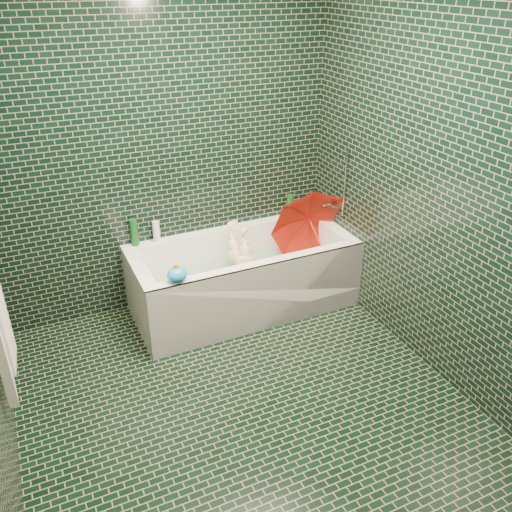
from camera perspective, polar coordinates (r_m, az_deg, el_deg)
name	(u,v)px	position (r m, az deg, el deg)	size (l,w,h in m)	color
floor	(244,404)	(3.51, -1.32, -15.30)	(2.80, 2.80, 0.00)	black
wall_back	(164,149)	(4.04, -9.69, 11.08)	(2.80, 2.80, 0.00)	black
wall_front	(421,393)	(1.80, 17.01, -13.65)	(2.80, 2.80, 0.00)	black
wall_right	(438,184)	(3.48, 18.59, 7.18)	(2.80, 2.80, 0.00)	black
bathtub	(244,284)	(4.26, -1.27, -2.92)	(1.70, 0.75, 0.55)	white
bath_mat	(243,289)	(4.30, -1.36, -3.45)	(1.35, 0.47, 0.01)	#4CC026
water	(243,273)	(4.23, -1.38, -1.79)	(1.48, 0.53, 0.00)	silver
faucet	(337,200)	(4.37, 8.47, 5.82)	(0.18, 0.19, 0.55)	silver
child	(244,270)	(4.24, -1.22, -1.52)	(0.30, 0.19, 0.81)	beige
umbrella	(317,236)	(4.30, 6.41, 2.07)	(0.65, 0.65, 0.57)	red
soap_bottle_a	(311,211)	(4.70, 5.82, 4.69)	(0.09, 0.09, 0.24)	white
soap_bottle_b	(305,212)	(4.67, 5.14, 4.59)	(0.08, 0.08, 0.17)	#5B1F77
soap_bottle_c	(294,215)	(4.61, 4.00, 4.28)	(0.12, 0.12, 0.15)	#134316
bottle_right_tall	(290,206)	(4.52, 3.62, 5.23)	(0.06, 0.06, 0.20)	#134316
bottle_right_pump	(312,200)	(4.68, 5.90, 5.86)	(0.05, 0.05, 0.19)	silver
bottle_left_tall	(134,232)	(4.16, -12.72, 2.44)	(0.06, 0.06, 0.21)	#134316
bottle_left_short	(156,232)	(4.18, -10.44, 2.52)	(0.05, 0.05, 0.17)	white
rubber_duck	(291,210)	(4.60, 3.68, 4.83)	(0.12, 0.10, 0.10)	gold
bath_toy	(177,274)	(3.63, -8.30, -1.92)	(0.14, 0.12, 0.14)	#198DE1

